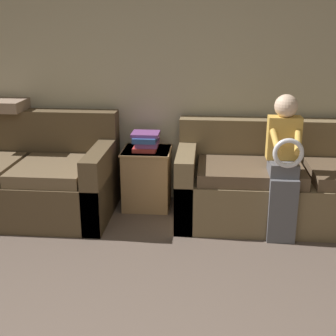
# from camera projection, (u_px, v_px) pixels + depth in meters

# --- Properties ---
(wall_back) EXTENTS (6.89, 0.06, 2.55)m
(wall_back) POSITION_uv_depth(u_px,v_px,m) (158.00, 71.00, 4.44)
(wall_back) COLOR #BCB293
(wall_back) RESTS_ON ground_plane
(couch_main) EXTENTS (2.24, 0.86, 0.86)m
(couch_main) POSITION_uv_depth(u_px,v_px,m) (302.00, 186.00, 4.19)
(couch_main) COLOR brown
(couch_main) RESTS_ON ground_plane
(couch_side) EXTENTS (1.69, 0.96, 0.91)m
(couch_side) POSITION_uv_depth(u_px,v_px,m) (23.00, 179.00, 4.37)
(couch_side) COLOR brown
(couch_side) RESTS_ON ground_plane
(child_left_seated) EXTENTS (0.27, 0.38, 1.18)m
(child_left_seated) POSITION_uv_depth(u_px,v_px,m) (284.00, 159.00, 3.77)
(child_left_seated) COLOR #56565B
(child_left_seated) RESTS_ON ground_plane
(side_shelf) EXTENTS (0.46, 0.45, 0.57)m
(side_shelf) POSITION_uv_depth(u_px,v_px,m) (147.00, 177.00, 4.50)
(side_shelf) COLOR #9E7A51
(side_shelf) RESTS_ON ground_plane
(book_stack) EXTENTS (0.26, 0.30, 0.16)m
(book_stack) POSITION_uv_depth(u_px,v_px,m) (146.00, 141.00, 4.39)
(book_stack) COLOR #BC3833
(book_stack) RESTS_ON side_shelf
(throw_pillow) EXTENTS (0.45, 0.45, 0.10)m
(throw_pillow) POSITION_uv_depth(u_px,v_px,m) (3.00, 104.00, 4.51)
(throw_pillow) COLOR gray
(throw_pillow) RESTS_ON couch_side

